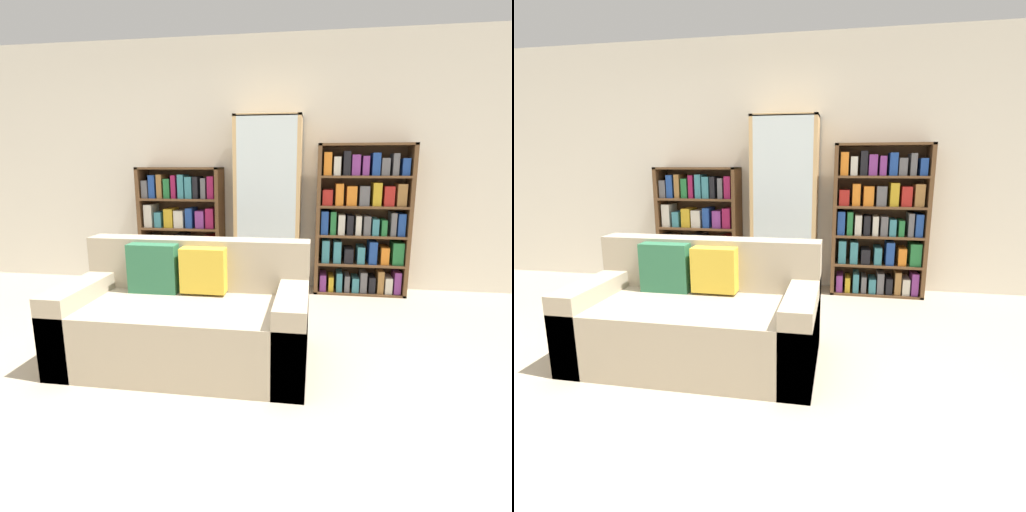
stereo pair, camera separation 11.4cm
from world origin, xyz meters
TOP-DOWN VIEW (x-y plane):
  - ground_plane at (0.00, 0.00)m, footprint 16.00×16.00m
  - wall_back at (0.00, 2.65)m, footprint 7.09×0.06m
  - couch at (-0.20, 0.69)m, footprint 1.67×0.87m
  - bookshelf_left at (-0.82, 2.45)m, footprint 0.93×0.32m
  - display_cabinet at (0.17, 2.43)m, footprint 0.70×0.36m
  - bookshelf_right at (1.17, 2.45)m, footprint 0.96×0.32m
  - wine_bottle at (0.50, 1.69)m, footprint 0.07×0.07m

SIDE VIEW (x-z plane):
  - ground_plane at x=0.00m, z-range 0.00..0.00m
  - wine_bottle at x=0.50m, z-range -0.03..0.33m
  - couch at x=-0.20m, z-range -0.11..0.71m
  - bookshelf_left at x=-0.82m, z-range -0.02..1.32m
  - bookshelf_right at x=1.17m, z-range -0.02..1.56m
  - display_cabinet at x=0.17m, z-range 0.00..1.86m
  - wall_back at x=0.00m, z-range 0.00..2.70m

